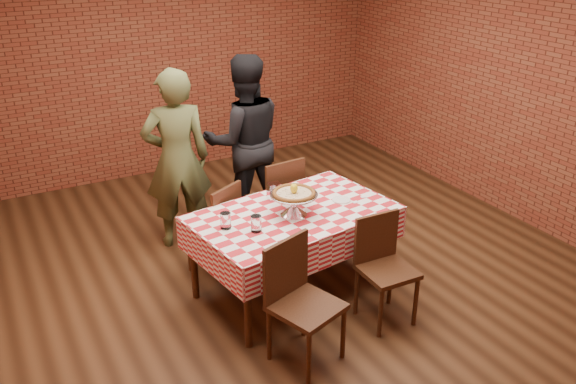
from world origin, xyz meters
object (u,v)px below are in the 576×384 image
object	(u,v)px
water_glass_left	(256,224)
water_glass_right	(226,221)
chair_near_left	(307,306)
diner_black	(244,141)
chair_far_right	(275,199)
pizza_stand	(294,204)
condiment_caddy	(274,191)
chair_near_right	(387,273)
pizza	(294,194)
diner_olive	(177,160)
table	(293,252)
chair_far_left	(213,227)

from	to	relation	value
water_glass_left	water_glass_right	world-z (taller)	same
chair_near_left	diner_black	bearing A→B (deg)	57.13
water_glass_right	chair_far_right	bearing A→B (deg)	44.68
pizza_stand	chair_near_left	world-z (taller)	pizza_stand
condiment_caddy	chair_near_right	bearing A→B (deg)	-59.11
pizza	chair_near_left	bearing A→B (deg)	-113.21
pizza	chair_near_right	size ratio (longest dim) A/B	0.40
water_glass_right	diner_olive	bearing A→B (deg)	87.49
table	water_glass_right	xyz separation A→B (m)	(-0.60, 0.00, 0.45)
pizza_stand	chair_near_right	world-z (taller)	pizza_stand
chair_near_left	chair_far_left	xyz separation A→B (m)	(-0.10, 1.50, -0.03)
chair_near_right	chair_far_right	distance (m)	1.61
table	chair_near_left	world-z (taller)	chair_near_left
chair_far_left	diner_olive	xyz separation A→B (m)	(-0.09, 0.63, 0.45)
water_glass_right	chair_near_left	distance (m)	0.95
chair_near_left	table	bearing A→B (deg)	48.50
chair_far_right	diner_olive	bearing A→B (deg)	-32.10
table	pizza_stand	size ratio (longest dim) A/B	4.09
chair_far_right	chair_near_left	bearing A→B (deg)	64.63
chair_far_left	chair_near_left	bearing A→B (deg)	66.17
table	chair_far_right	bearing A→B (deg)	72.38
pizza	chair_far_left	size ratio (longest dim) A/B	0.41
pizza	chair_near_left	size ratio (longest dim) A/B	0.38
table	chair_far_right	xyz separation A→B (m)	(0.28, 0.87, 0.08)
chair_far_left	table	bearing A→B (deg)	97.09
table	pizza	distance (m)	0.57
pizza_stand	condiment_caddy	bearing A→B (deg)	91.59
chair_far_right	diner_olive	size ratio (longest dim) A/B	0.52
chair_far_left	diner_olive	world-z (taller)	diner_olive
chair_far_left	diner_black	world-z (taller)	diner_black
table	chair_far_right	distance (m)	0.92
pizza	condiment_caddy	xyz separation A→B (m)	(-0.01, 0.34, -0.11)
pizza	chair_far_right	world-z (taller)	pizza
chair_far_left	chair_near_right	bearing A→B (deg)	95.18
condiment_caddy	diner_black	size ratio (longest dim) A/B	0.08
pizza_stand	water_glass_left	distance (m)	0.42
condiment_caddy	chair_near_right	world-z (taller)	condiment_caddy
pizza_stand	water_glass_right	distance (m)	0.59
diner_olive	chair_near_left	bearing A→B (deg)	104.58
pizza_stand	chair_far_right	world-z (taller)	pizza_stand
chair_far_right	chair_far_left	bearing A→B (deg)	10.92
pizza	chair_near_left	distance (m)	1.00
water_glass_left	chair_near_right	distance (m)	1.10
diner_olive	diner_black	bearing A→B (deg)	-159.35
chair_far_right	diner_black	size ratio (longest dim) A/B	0.51
water_glass_right	diner_olive	size ratio (longest dim) A/B	0.07
table	chair_near_right	bearing A→B (deg)	-59.00
water_glass_left	water_glass_right	distance (m)	0.25
pizza_stand	chair_far_right	bearing A→B (deg)	72.23
pizza_stand	chair_near_right	distance (m)	0.93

